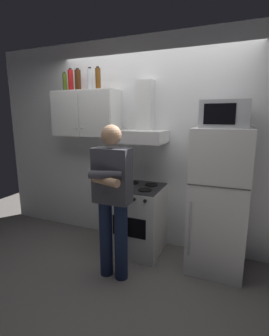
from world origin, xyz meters
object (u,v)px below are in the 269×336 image
(upper_cabinet, at_px, (86,114))
(stove_oven, at_px, (138,219))
(bottle_beer_brown, at_px, (98,79))
(bottle_rum_dark, at_px, (78,80))
(person_standing, at_px, (112,198))
(bottle_olive_oil, at_px, (65,82))
(refrigerator, at_px, (218,201))
(range_hood, at_px, (142,126))
(bottle_vodka_clear, at_px, (90,80))
(bottle_soda_red, at_px, (71,80))
(microwave, at_px, (225,114))

(upper_cabinet, relative_size, stove_oven, 1.03)
(bottle_beer_brown, bearing_deg, bottle_rum_dark, 179.90)
(bottle_beer_brown, bearing_deg, person_standing, -52.48)
(bottle_olive_oil, distance_m, bottle_rum_dark, 0.26)
(refrigerator, height_order, bottle_rum_dark, bottle_rum_dark)
(range_hood, xyz_separation_m, person_standing, (-0.05, -0.73, -0.70))
(stove_oven, distance_m, bottle_olive_oil, 2.08)
(person_standing, height_order, bottle_olive_oil, bottle_olive_oil)
(refrigerator, bearing_deg, stove_oven, -179.96)
(upper_cabinet, bearing_deg, bottle_vodka_clear, 14.07)
(stove_oven, relative_size, bottle_soda_red, 3.03)
(bottle_vodka_clear, bearing_deg, bottle_rum_dark, -161.93)
(upper_cabinet, distance_m, bottle_rum_dark, 0.44)
(stove_oven, height_order, microwave, microwave)
(bottle_soda_red, distance_m, bottle_vodka_clear, 0.28)
(stove_oven, distance_m, refrigerator, 1.02)
(upper_cabinet, bearing_deg, range_hood, 0.09)
(refrigerator, xyz_separation_m, bottle_olive_oil, (-2.09, 0.15, 1.37))
(bottle_soda_red, xyz_separation_m, bottle_beer_brown, (0.43, -0.02, -0.01))
(range_hood, distance_m, bottle_beer_brown, 0.83)
(range_hood, height_order, bottle_soda_red, bottle_soda_red)
(range_hood, height_order, microwave, range_hood)
(bottle_soda_red, bearing_deg, stove_oven, -6.18)
(person_standing, xyz_separation_m, bottle_soda_red, (-0.96, 0.72, 1.29))
(range_hood, bearing_deg, bottle_rum_dark, -177.77)
(upper_cabinet, relative_size, range_hood, 1.20)
(refrigerator, distance_m, bottle_vodka_clear, 2.19)
(stove_oven, xyz_separation_m, bottle_beer_brown, (-0.59, 0.09, 1.75))
(stove_oven, height_order, bottle_olive_oil, bottle_olive_oil)
(stove_oven, height_order, bottle_vodka_clear, bottle_vodka_clear)
(range_hood, relative_size, bottle_rum_dark, 2.72)
(bottle_rum_dark, bearing_deg, refrigerator, -2.85)
(refrigerator, relative_size, microwave, 3.33)
(bottle_soda_red, distance_m, bottle_rum_dark, 0.13)
(stove_oven, xyz_separation_m, bottle_rum_dark, (-0.89, 0.09, 1.75))
(microwave, distance_m, bottle_olive_oil, 2.14)
(refrigerator, xyz_separation_m, bottle_beer_brown, (-1.54, 0.09, 1.38))
(bottle_olive_oil, distance_m, bottle_beer_brown, 0.56)
(microwave, relative_size, bottle_soda_red, 1.66)
(stove_oven, bearing_deg, range_hood, 90.00)
(range_hood, height_order, bottle_rum_dark, bottle_rum_dark)
(bottle_olive_oil, bearing_deg, microwave, -3.52)
(bottle_soda_red, height_order, bottle_beer_brown, bottle_soda_red)
(refrigerator, xyz_separation_m, bottle_vodka_clear, (-1.68, 0.14, 1.39))
(upper_cabinet, xyz_separation_m, bottle_rum_dark, (-0.09, -0.03, 0.43))
(bottle_soda_red, xyz_separation_m, bottle_vodka_clear, (0.28, 0.03, -0.00))
(bottle_olive_oil, height_order, bottle_rum_dark, bottle_rum_dark)
(refrigerator, bearing_deg, bottle_rum_dark, 177.15)
(refrigerator, xyz_separation_m, person_standing, (-1.00, -0.61, 0.10))
(upper_cabinet, xyz_separation_m, microwave, (1.75, -0.11, -0.01))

